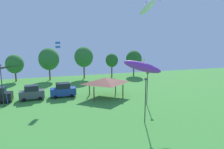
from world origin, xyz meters
name	(u,v)px	position (x,y,z in m)	size (l,w,h in m)	color
kite_flying_1	(147,7)	(12.16, 33.37, 15.46)	(1.41, 4.83, 2.65)	white
kite_flying_4	(143,67)	(8.13, 25.82, 7.08)	(5.26, 1.82, 2.41)	purple
kite_flying_5	(1,78)	(-7.69, 24.82, 6.82)	(2.52, 2.41, 2.93)	black
kite_flying_10	(58,45)	(-1.67, 39.68, 9.46)	(0.88, 0.86, 1.12)	blue
parked_car_second_from_left	(32,93)	(-6.44, 39.35, 1.25)	(4.23, 2.12, 2.57)	#4C5156
parked_car_third_from_left	(63,90)	(-1.13, 39.56, 1.27)	(4.58, 2.13, 2.60)	#234299
park_pavilion	(106,80)	(6.34, 37.37, 3.08)	(6.75, 5.48, 3.60)	brown
light_post_0	(147,86)	(11.57, 31.14, 3.06)	(0.36, 0.20, 5.34)	#2D2D33
light_post_1	(2,83)	(-10.37, 36.65, 3.77)	(0.36, 0.20, 6.74)	#2D2D33
light_post_2	(145,98)	(8.20, 24.93, 3.29)	(0.36, 0.20, 5.79)	#2D2D33
treeline_tree_1	(15,64)	(-11.60, 56.39, 4.37)	(4.23, 4.23, 6.71)	brown
treeline_tree_2	(49,59)	(-3.52, 55.76, 5.39)	(5.09, 5.09, 8.20)	brown
treeline_tree_3	(84,57)	(5.26, 55.47, 5.71)	(4.88, 4.88, 8.41)	brown
treeline_tree_4	(112,60)	(13.07, 55.79, 4.54)	(3.44, 3.44, 6.46)	brown
treeline_tree_5	(134,59)	(19.63, 55.70, 4.69)	(4.47, 4.47, 7.16)	brown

